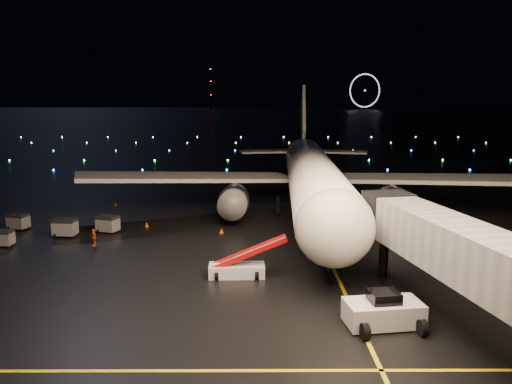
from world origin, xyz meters
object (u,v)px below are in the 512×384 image
baggage_cart_0 (108,224)px  baggage_cart_2 (18,222)px  belt_loader (237,257)px  baggage_cart_3 (2,238)px  pushback_tug (383,309)px  crew_c (94,237)px  airliner (311,147)px  baggage_cart_1 (65,228)px

baggage_cart_0 → baggage_cart_2: 9.75m
belt_loader → baggage_cart_3: size_ratio=3.44×
pushback_tug → crew_c: (-22.48, 16.72, -0.27)m
belt_loader → crew_c: 15.82m
pushback_tug → airliner: bearing=83.7°
baggage_cart_3 → pushback_tug: bearing=-27.0°
airliner → baggage_cart_2: (-31.32, -8.19, -6.96)m
pushback_tug → baggage_cart_0: (-22.56, 21.46, -0.20)m
airliner → pushback_tug: (0.91, -30.89, -6.71)m
baggage_cart_1 → baggage_cart_2: baggage_cart_1 is taller
baggage_cart_0 → baggage_cart_3: baggage_cart_0 is taller
crew_c → baggage_cart_1: 4.94m
baggage_cart_0 → pushback_tug: bearing=-23.5°
pushback_tug → crew_c: 28.01m
baggage_cart_0 → airliner: bearing=43.6°
crew_c → baggage_cart_0: bearing=144.3°
airliner → baggage_cart_2: 33.11m
baggage_cart_0 → baggage_cart_3: size_ratio=1.12×
crew_c → baggage_cart_3: (-8.33, -0.18, -0.02)m
crew_c → baggage_cart_1: baggage_cart_1 is taller
pushback_tug → baggage_cart_0: bearing=128.4°
belt_loader → baggage_cart_1: 20.71m
airliner → crew_c: (-21.57, -14.18, -6.99)m
belt_loader → baggage_cart_1: bearing=144.8°
pushback_tug → baggage_cart_1: 32.95m
crew_c → baggage_cart_2: bearing=-158.2°
airliner → baggage_cart_3: bearing=-151.4°
airliner → crew_c: 26.74m
pushback_tug → belt_loader: size_ratio=0.72×
pushback_tug → baggage_cart_1: pushback_tug is taller
crew_c → baggage_cart_3: size_ratio=0.88×
airliner → belt_loader: 24.65m
pushback_tug → baggage_cart_3: size_ratio=2.48×
airliner → baggage_cart_2: airliner is taller
airliner → baggage_cart_2: size_ratio=28.40×
pushback_tug → crew_c: pushback_tug is taller
crew_c → belt_loader: bearing=21.9°
pushback_tug → baggage_cart_1: bearing=134.9°
pushback_tug → baggage_cart_2: (-32.22, 22.71, -0.24)m
baggage_cart_1 → baggage_cart_0: bearing=27.0°
pushback_tug → baggage_cart_3: 34.97m
pushback_tug → belt_loader: 12.36m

